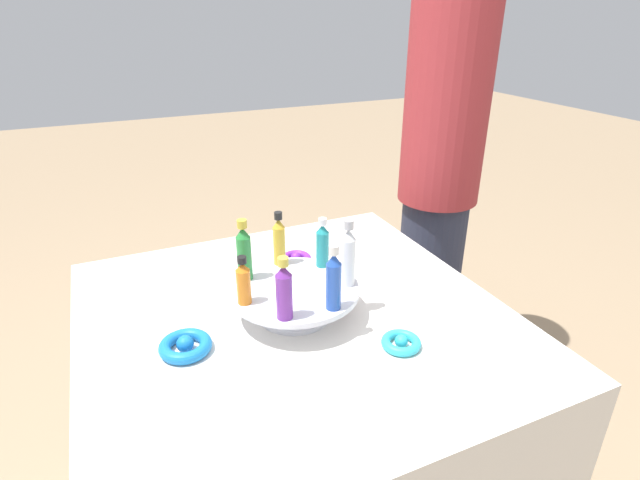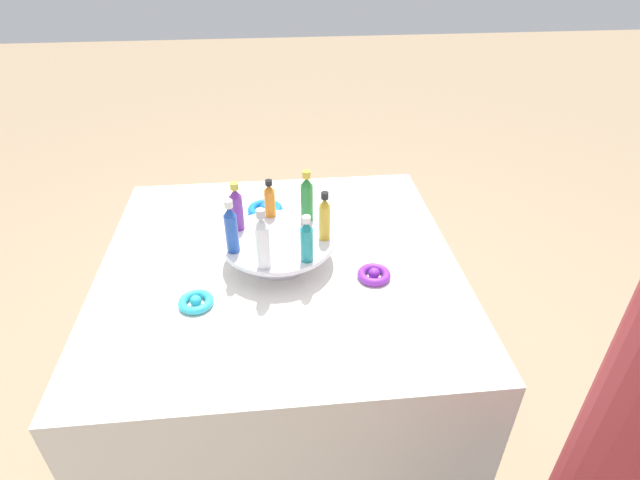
{
  "view_description": "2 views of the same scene",
  "coord_description": "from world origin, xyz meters",
  "px_view_note": "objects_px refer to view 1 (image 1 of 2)",
  "views": [
    {
      "loc": [
        0.33,
        0.88,
        1.33
      ],
      "look_at": [
        -0.09,
        -0.06,
        0.85
      ],
      "focal_mm": 28.0,
      "sensor_mm": 36.0,
      "label": 1
    },
    {
      "loc": [
        -1.05,
        -0.0,
        1.48
      ],
      "look_at": [
        -0.14,
        -0.09,
        0.86
      ],
      "focal_mm": 28.0,
      "sensor_mm": 36.0,
      "label": 2
    }
  ],
  "objects_px": {
    "bottle_purple": "(284,291)",
    "bottle_green": "(244,252)",
    "ribbon_bow_teal": "(401,342)",
    "bottle_orange": "(243,282)",
    "person_figure": "(441,160)",
    "display_stand": "(294,296)",
    "ribbon_bow_purple": "(296,259)",
    "bottle_gold": "(279,240)",
    "bottle_clear": "(348,256)",
    "ribbon_bow_blue": "(185,346)",
    "bottle_blue": "(334,280)",
    "bottle_teal": "(322,244)"
  },
  "relations": [
    {
      "from": "ribbon_bow_purple",
      "to": "person_figure",
      "type": "relative_size",
      "value": 0.05
    },
    {
      "from": "bottle_clear",
      "to": "ribbon_bow_blue",
      "type": "xyz_separation_m",
      "value": [
        0.36,
        -0.0,
        -0.13
      ]
    },
    {
      "from": "display_stand",
      "to": "ribbon_bow_purple",
      "type": "bearing_deg",
      "value": -112.22
    },
    {
      "from": "bottle_orange",
      "to": "person_figure",
      "type": "relative_size",
      "value": 0.06
    },
    {
      "from": "bottle_blue",
      "to": "bottle_clear",
      "type": "height_order",
      "value": "bottle_clear"
    },
    {
      "from": "display_stand",
      "to": "bottle_orange",
      "type": "relative_size",
      "value": 2.68
    },
    {
      "from": "ribbon_bow_teal",
      "to": "bottle_orange",
      "type": "bearing_deg",
      "value": -33.88
    },
    {
      "from": "bottle_blue",
      "to": "ribbon_bow_blue",
      "type": "relative_size",
      "value": 1.34
    },
    {
      "from": "bottle_clear",
      "to": "ribbon_bow_teal",
      "type": "xyz_separation_m",
      "value": [
        -0.04,
        0.16,
        -0.13
      ]
    },
    {
      "from": "bottle_gold",
      "to": "bottle_clear",
      "type": "bearing_deg",
      "value": 123.92
    },
    {
      "from": "bottle_green",
      "to": "ribbon_bow_blue",
      "type": "distance_m",
      "value": 0.23
    },
    {
      "from": "display_stand",
      "to": "bottle_clear",
      "type": "bearing_deg",
      "value": 162.49
    },
    {
      "from": "bottle_purple",
      "to": "ribbon_bow_teal",
      "type": "bearing_deg",
      "value": 155.62
    },
    {
      "from": "bottle_purple",
      "to": "ribbon_bow_blue",
      "type": "relative_size",
      "value": 1.25
    },
    {
      "from": "bottle_clear",
      "to": "bottle_gold",
      "type": "height_order",
      "value": "bottle_clear"
    },
    {
      "from": "bottle_blue",
      "to": "bottle_teal",
      "type": "xyz_separation_m",
      "value": [
        -0.05,
        -0.17,
        -0.01
      ]
    },
    {
      "from": "display_stand",
      "to": "ribbon_bow_purple",
      "type": "distance_m",
      "value": 0.25
    },
    {
      "from": "bottle_teal",
      "to": "ribbon_bow_blue",
      "type": "relative_size",
      "value": 1.14
    },
    {
      "from": "bottle_blue",
      "to": "bottle_clear",
      "type": "bearing_deg",
      "value": -133.23
    },
    {
      "from": "bottle_gold",
      "to": "ribbon_bow_purple",
      "type": "height_order",
      "value": "bottle_gold"
    },
    {
      "from": "bottle_purple",
      "to": "ribbon_bow_blue",
      "type": "bearing_deg",
      "value": -19.7
    },
    {
      "from": "bottle_gold",
      "to": "bottle_green",
      "type": "bearing_deg",
      "value": 21.06
    },
    {
      "from": "display_stand",
      "to": "ribbon_bow_teal",
      "type": "xyz_separation_m",
      "value": [
        -0.15,
        0.2,
        -0.04
      ]
    },
    {
      "from": "bottle_teal",
      "to": "ribbon_bow_teal",
      "type": "height_order",
      "value": "bottle_teal"
    },
    {
      "from": "bottle_blue",
      "to": "ribbon_bow_teal",
      "type": "height_order",
      "value": "bottle_blue"
    },
    {
      "from": "bottle_gold",
      "to": "ribbon_bow_teal",
      "type": "xyz_separation_m",
      "value": [
        -0.14,
        0.31,
        -0.12
      ]
    },
    {
      "from": "ribbon_bow_blue",
      "to": "bottle_clear",
      "type": "bearing_deg",
      "value": 179.77
    },
    {
      "from": "display_stand",
      "to": "bottle_purple",
      "type": "xyz_separation_m",
      "value": [
        0.06,
        0.1,
        0.08
      ]
    },
    {
      "from": "bottle_blue",
      "to": "ribbon_bow_purple",
      "type": "xyz_separation_m",
      "value": [
        -0.05,
        -0.34,
        -0.12
      ]
    },
    {
      "from": "bottle_purple",
      "to": "bottle_gold",
      "type": "bearing_deg",
      "value": -107.51
    },
    {
      "from": "bottle_gold",
      "to": "bottle_purple",
      "type": "xyz_separation_m",
      "value": [
        0.07,
        0.22,
        0.0
      ]
    },
    {
      "from": "bottle_teal",
      "to": "person_figure",
      "type": "distance_m",
      "value": 0.78
    },
    {
      "from": "bottle_blue",
      "to": "person_figure",
      "type": "distance_m",
      "value": 0.93
    },
    {
      "from": "bottle_orange",
      "to": "ribbon_bow_teal",
      "type": "height_order",
      "value": "bottle_orange"
    },
    {
      "from": "bottle_clear",
      "to": "person_figure",
      "type": "height_order",
      "value": "person_figure"
    },
    {
      "from": "person_figure",
      "to": "display_stand",
      "type": "bearing_deg",
      "value": 0.0
    },
    {
      "from": "person_figure",
      "to": "ribbon_bow_blue",
      "type": "bearing_deg",
      "value": -5.52
    },
    {
      "from": "display_stand",
      "to": "ribbon_bow_blue",
      "type": "bearing_deg",
      "value": 7.78
    },
    {
      "from": "display_stand",
      "to": "bottle_teal",
      "type": "relative_size",
      "value": 2.36
    },
    {
      "from": "bottle_clear",
      "to": "person_figure",
      "type": "bearing_deg",
      "value": -140.04
    },
    {
      "from": "bottle_clear",
      "to": "display_stand",
      "type": "bearing_deg",
      "value": -17.51
    },
    {
      "from": "bottle_gold",
      "to": "person_figure",
      "type": "distance_m",
      "value": 0.83
    },
    {
      "from": "ribbon_bow_blue",
      "to": "ribbon_bow_teal",
      "type": "distance_m",
      "value": 0.43
    },
    {
      "from": "bottle_blue",
      "to": "bottle_orange",
      "type": "bearing_deg",
      "value": -30.37
    },
    {
      "from": "display_stand",
      "to": "person_figure",
      "type": "xyz_separation_m",
      "value": [
        -0.75,
        -0.5,
        0.09
      ]
    },
    {
      "from": "bottle_blue",
      "to": "bottle_orange",
      "type": "height_order",
      "value": "bottle_blue"
    },
    {
      "from": "bottle_purple",
      "to": "bottle_green",
      "type": "bearing_deg",
      "value": -81.8
    },
    {
      "from": "bottle_orange",
      "to": "bottle_purple",
      "type": "relative_size",
      "value": 0.8
    },
    {
      "from": "display_stand",
      "to": "bottle_clear",
      "type": "distance_m",
      "value": 0.15
    },
    {
      "from": "bottle_green",
      "to": "bottle_purple",
      "type": "distance_m",
      "value": 0.18
    }
  ]
}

